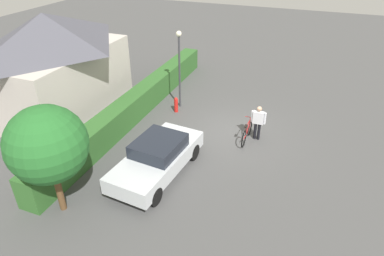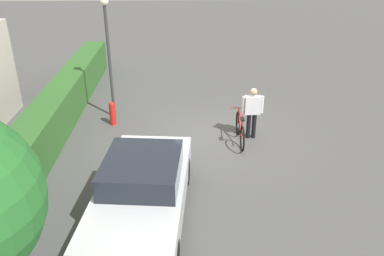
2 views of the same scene
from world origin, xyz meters
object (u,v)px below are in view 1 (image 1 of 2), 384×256
at_px(person_rider, 258,120).
at_px(tree_kerbside, 47,145).
at_px(parked_car_near, 158,157).
at_px(bicycle, 247,132).
at_px(fire_hydrant, 176,104).
at_px(street_lamp, 179,59).

distance_m(person_rider, tree_kerbside, 8.69).
bearing_deg(parked_car_near, bicycle, -36.55).
xyz_separation_m(parked_car_near, person_rider, (3.85, -3.03, 0.20)).
relative_size(person_rider, fire_hydrant, 2.01).
distance_m(parked_car_near, street_lamp, 6.08).
bearing_deg(tree_kerbside, bicycle, -36.53).
bearing_deg(fire_hydrant, tree_kerbside, 174.56).
xyz_separation_m(bicycle, street_lamp, (2.04, 4.10, 2.21)).
xyz_separation_m(bicycle, tree_kerbside, (-6.48, 4.80, 2.18)).
height_order(street_lamp, tree_kerbside, street_lamp).
bearing_deg(street_lamp, bicycle, -116.48).
relative_size(bicycle, tree_kerbside, 0.47).
height_order(bicycle, tree_kerbside, tree_kerbside).
xyz_separation_m(street_lamp, tree_kerbside, (-8.52, 0.70, -0.03)).
bearing_deg(bicycle, tree_kerbside, 143.47).
bearing_deg(parked_car_near, fire_hydrant, 15.89).
height_order(bicycle, street_lamp, street_lamp).
xyz_separation_m(bicycle, person_rider, (0.29, -0.39, 0.54)).
relative_size(parked_car_near, tree_kerbside, 1.18).
xyz_separation_m(person_rider, street_lamp, (1.75, 4.49, 1.67)).
bearing_deg(tree_kerbside, street_lamp, -4.70).
distance_m(parked_car_near, bicycle, 4.44).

